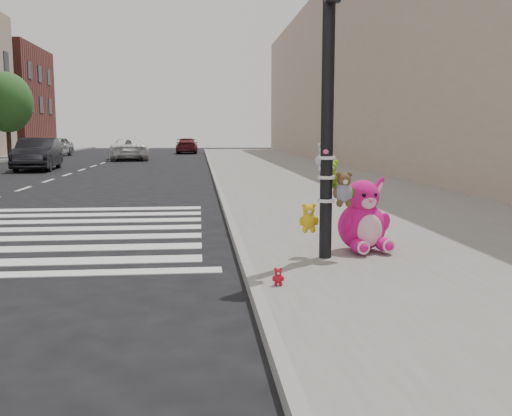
{
  "coord_description": "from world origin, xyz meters",
  "views": [
    {
      "loc": [
        0.97,
        -5.37,
        1.77
      ],
      "look_at": [
        1.73,
        2.2,
        0.75
      ],
      "focal_mm": 40.0,
      "sensor_mm": 36.0,
      "label": 1
    }
  ],
  "objects": [
    {
      "name": "red_teddy",
      "position": [
        1.8,
        0.5,
        0.24
      ],
      "size": [
        0.14,
        0.1,
        0.19
      ],
      "primitive_type": null,
      "rotation": [
        0.0,
        0.0,
        -0.1
      ],
      "color": "red",
      "rests_on": "sidewalk_near"
    },
    {
      "name": "signal_pole",
      "position": [
        2.62,
        1.81,
        1.74
      ],
      "size": [
        0.71,
        0.49,
        4.0
      ],
      "color": "black",
      "rests_on": "sidewalk_near"
    },
    {
      "name": "sidewalk_near",
      "position": [
        5.0,
        10.0,
        0.07
      ],
      "size": [
        7.0,
        80.0,
        0.14
      ],
      "primitive_type": "cube",
      "color": "slate",
      "rests_on": "ground"
    },
    {
      "name": "ground",
      "position": [
        0.0,
        0.0,
        0.0
      ],
      "size": [
        120.0,
        120.0,
        0.0
      ],
      "primitive_type": "plane",
      "color": "black",
      "rests_on": "ground"
    },
    {
      "name": "car_maroon_near",
      "position": [
        0.0,
        42.71,
        0.63
      ],
      "size": [
        1.78,
        4.35,
        1.26
      ],
      "primitive_type": "imported",
      "rotation": [
        0.0,
        0.0,
        3.14
      ],
      "color": "maroon",
      "rests_on": "ground"
    },
    {
      "name": "car_silver_deep",
      "position": [
        -9.54,
        37.92,
        0.73
      ],
      "size": [
        2.2,
        4.44,
        1.46
      ],
      "primitive_type": "imported",
      "rotation": [
        0.0,
        0.0,
        -0.12
      ],
      "color": "#ABACB0",
      "rests_on": "ground"
    },
    {
      "name": "tree_far_c",
      "position": [
        -11.2,
        33.0,
        3.65
      ],
      "size": [
        3.2,
        3.2,
        5.44
      ],
      "color": "#382619",
      "rests_on": "sidewalk_far"
    },
    {
      "name": "car_white_near",
      "position": [
        -3.5,
        31.81,
        0.7
      ],
      "size": [
        3.03,
        5.3,
        1.39
      ],
      "primitive_type": "imported",
      "rotation": [
        0.0,
        0.0,
        3.29
      ],
      "color": "white",
      "rests_on": "ground"
    },
    {
      "name": "pink_bunny",
      "position": [
        3.21,
        2.17,
        0.57
      ],
      "size": [
        0.77,
        0.86,
        1.04
      ],
      "rotation": [
        0.0,
        0.0,
        0.21
      ],
      "color": "#E91382",
      "rests_on": "sidewalk_near"
    },
    {
      "name": "car_dark_far",
      "position": [
        -6.5,
        22.13,
        0.75
      ],
      "size": [
        1.97,
        4.69,
        1.51
      ],
      "primitive_type": "imported",
      "rotation": [
        0.0,
        0.0,
        0.08
      ],
      "color": "black",
      "rests_on": "ground"
    },
    {
      "name": "bld_far_e",
      "position": [
        -15.5,
        46.0,
        4.5
      ],
      "size": [
        6.0,
        10.0,
        9.0
      ],
      "primitive_type": "cube",
      "color": "brown",
      "rests_on": "ground"
    },
    {
      "name": "curb_edge",
      "position": [
        1.55,
        10.0,
        0.07
      ],
      "size": [
        0.12,
        80.0,
        0.15
      ],
      "primitive_type": "cube",
      "color": "gray",
      "rests_on": "ground"
    },
    {
      "name": "bld_near",
      "position": [
        10.5,
        20.0,
        5.0
      ],
      "size": [
        5.0,
        60.0,
        10.0
      ],
      "primitive_type": "cube",
      "color": "tan",
      "rests_on": "ground"
    }
  ]
}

